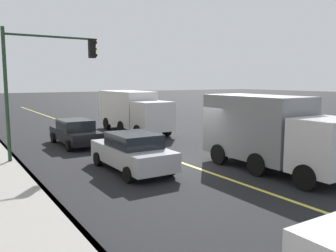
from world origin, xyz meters
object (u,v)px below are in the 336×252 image
object	(u,v)px
car_silver	(132,152)
truck_white	(133,110)
truck_gray	(270,131)
traffic_light_mast	(43,71)
car_black	(75,132)

from	to	relation	value
car_silver	truck_white	bearing A→B (deg)	-26.60
car_silver	truck_gray	xyz separation A→B (m)	(-2.94, -4.87, 0.83)
car_silver	truck_gray	bearing A→B (deg)	-121.11
car_silver	traffic_light_mast	world-z (taller)	traffic_light_mast
truck_gray	traffic_light_mast	world-z (taller)	traffic_light_mast
truck_white	traffic_light_mast	distance (m)	9.93
truck_white	truck_gray	bearing A→B (deg)	179.51
car_black	traffic_light_mast	size ratio (longest dim) A/B	0.78
truck_gray	truck_white	bearing A→B (deg)	-0.49
car_silver	truck_white	size ratio (longest dim) A/B	0.61
car_black	truck_white	xyz separation A→B (m)	(3.01, -5.15, 0.82)
truck_gray	car_silver	bearing A→B (deg)	58.89
car_silver	car_black	bearing A→B (deg)	1.45
car_black	truck_white	distance (m)	6.02
traffic_light_mast	car_black	bearing A→B (deg)	-37.98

